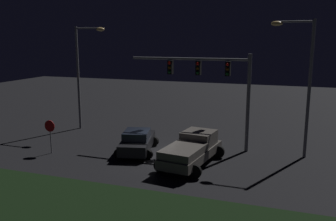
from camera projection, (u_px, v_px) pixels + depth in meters
name	position (u px, v px, depth m)	size (l,w,h in m)	color
ground_plane	(157.00, 155.00, 23.44)	(80.00, 80.00, 0.00)	black
grass_median	(90.00, 210.00, 15.83)	(20.56, 5.40, 0.10)	black
pickup_truck	(192.00, 148.00, 21.61)	(3.36, 5.62, 1.80)	#514C47
car_sedan	(137.00, 141.00, 23.97)	(3.14, 4.70, 1.51)	black
traffic_signal_gantry	(212.00, 77.00, 24.09)	(8.32, 0.56, 6.50)	slate
street_lamp_left	(83.00, 66.00, 29.38)	(2.68, 0.44, 8.42)	slate
street_lamp_right	(302.00, 73.00, 22.16)	(2.60, 0.44, 8.60)	slate
stop_sign	(50.00, 130.00, 23.54)	(0.76, 0.08, 2.23)	slate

